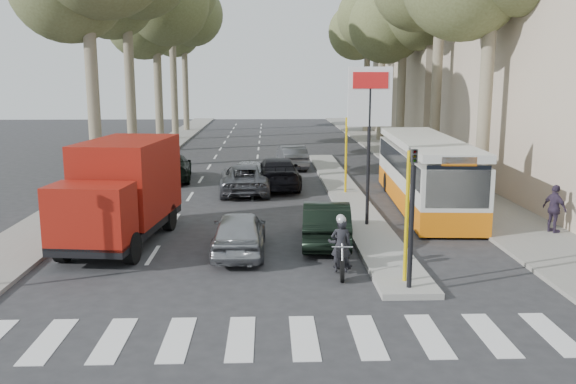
{
  "coord_description": "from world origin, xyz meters",
  "views": [
    {
      "loc": [
        -0.23,
        -15.74,
        5.31
      ],
      "look_at": [
        0.42,
        3.6,
        1.6
      ],
      "focal_mm": 38.0,
      "sensor_mm": 36.0,
      "label": 1
    }
  ],
  "objects_px": {
    "dark_hatchback": "(326,222)",
    "red_truck": "(122,190)",
    "silver_hatchback": "(239,232)",
    "motorcycle": "(341,245)",
    "city_bus": "(425,170)"
  },
  "relations": [
    {
      "from": "silver_hatchback",
      "to": "dark_hatchback",
      "type": "relative_size",
      "value": 0.93
    },
    {
      "from": "dark_hatchback",
      "to": "motorcycle",
      "type": "bearing_deg",
      "value": 96.71
    },
    {
      "from": "dark_hatchback",
      "to": "silver_hatchback",
      "type": "bearing_deg",
      "value": 26.31
    },
    {
      "from": "dark_hatchback",
      "to": "red_truck",
      "type": "height_order",
      "value": "red_truck"
    },
    {
      "from": "dark_hatchback",
      "to": "red_truck",
      "type": "bearing_deg",
      "value": 1.25
    },
    {
      "from": "dark_hatchback",
      "to": "motorcycle",
      "type": "distance_m",
      "value": 2.9
    },
    {
      "from": "silver_hatchback",
      "to": "motorcycle",
      "type": "distance_m",
      "value": 3.37
    },
    {
      "from": "red_truck",
      "to": "city_bus",
      "type": "height_order",
      "value": "red_truck"
    },
    {
      "from": "silver_hatchback",
      "to": "city_bus",
      "type": "height_order",
      "value": "city_bus"
    },
    {
      "from": "silver_hatchback",
      "to": "city_bus",
      "type": "xyz_separation_m",
      "value": [
        7.3,
        6.61,
        0.83
      ]
    },
    {
      "from": "silver_hatchback",
      "to": "dark_hatchback",
      "type": "xyz_separation_m",
      "value": [
        2.74,
        1.1,
        0.02
      ]
    },
    {
      "from": "silver_hatchback",
      "to": "red_truck",
      "type": "height_order",
      "value": "red_truck"
    },
    {
      "from": "silver_hatchback",
      "to": "dark_hatchback",
      "type": "distance_m",
      "value": 2.95
    },
    {
      "from": "city_bus",
      "to": "red_truck",
      "type": "bearing_deg",
      "value": -151.79
    },
    {
      "from": "silver_hatchback",
      "to": "motorcycle",
      "type": "xyz_separation_m",
      "value": [
        2.85,
        -1.8,
        0.07
      ]
    }
  ]
}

